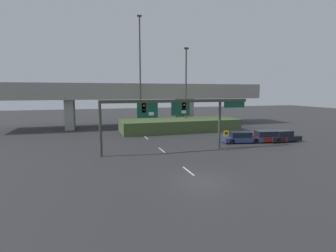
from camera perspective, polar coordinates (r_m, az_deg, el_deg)
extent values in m
plane|color=#2D2D30|center=(19.15, 7.04, -11.68)|extent=(160.00, 160.00, 0.00)
cube|color=silver|center=(21.19, 4.43, -9.72)|extent=(0.14, 2.40, 0.01)
cube|color=silver|center=(28.33, -1.38, -5.24)|extent=(0.14, 2.40, 0.01)
cube|color=silver|center=(35.74, -4.77, -2.57)|extent=(0.14, 2.40, 0.01)
cube|color=silver|center=(43.29, -6.98, -0.81)|extent=(0.14, 2.40, 0.01)
cylinder|color=#383D33|center=(25.93, -14.51, -0.57)|extent=(0.28, 0.28, 5.45)
cylinder|color=#383D33|center=(29.37, 11.16, 0.47)|extent=(0.28, 0.28, 5.45)
cube|color=#383D33|center=(27.22, 2.32, 5.47)|extent=(15.89, 0.32, 0.32)
cube|color=black|center=(26.26, -5.33, 3.98)|extent=(0.40, 0.28, 0.95)
sphere|color=red|center=(26.08, -5.26, 4.43)|extent=(0.22, 0.22, 0.22)
sphere|color=black|center=(26.10, -5.25, 3.49)|extent=(0.22, 0.22, 0.22)
cube|color=black|center=(27.44, 3.40, 4.16)|extent=(0.40, 0.28, 0.95)
sphere|color=red|center=(27.27, 3.53, 4.58)|extent=(0.22, 0.22, 0.22)
sphere|color=black|center=(27.29, 3.53, 3.69)|extent=(0.22, 0.22, 0.22)
cube|color=#0F4C33|center=(26.26, -4.49, 3.40)|extent=(2.11, 0.08, 1.49)
cube|color=white|center=(26.32, -3.67, 2.69)|extent=(0.53, 0.03, 0.33)
cube|color=#0F4C33|center=(27.23, 2.74, 3.72)|extent=(2.00, 0.08, 1.35)
cube|color=white|center=(27.33, 3.46, 3.09)|extent=(0.50, 0.03, 0.30)
cube|color=#0F4C33|center=(30.00, 14.24, 4.53)|extent=(2.55, 0.07, 0.64)
cylinder|color=#4C4C4C|center=(28.53, 12.47, -3.06)|extent=(0.08, 0.08, 2.23)
cube|color=yellow|center=(28.36, 12.56, -1.56)|extent=(0.60, 0.03, 0.60)
cube|color=black|center=(28.34, 12.58, -1.56)|extent=(0.33, 0.01, 0.21)
cylinder|color=#383D33|center=(43.48, -6.08, 11.09)|extent=(0.24, 0.24, 17.94)
cube|color=#333333|center=(44.96, -6.25, 22.73)|extent=(0.70, 0.36, 0.24)
cylinder|color=#383D33|center=(42.56, 3.91, 7.77)|extent=(0.24, 0.24, 12.86)
cube|color=#333333|center=(43.07, 4.00, 16.51)|extent=(0.70, 0.36, 0.24)
cube|color=gray|center=(47.91, -8.19, 6.94)|extent=(48.64, 8.01, 1.74)
cube|color=gray|center=(44.16, -7.45, 8.61)|extent=(48.64, 0.40, 0.90)
cube|color=gray|center=(47.57, -20.52, 2.50)|extent=(1.40, 6.41, 4.93)
cube|color=gray|center=(50.71, 3.51, 3.26)|extent=(1.40, 6.41, 4.93)
cube|color=#42562D|center=(41.86, 2.42, 0.23)|extent=(18.52, 6.79, 1.86)
cube|color=navy|center=(33.41, 15.73, -2.79)|extent=(4.99, 2.63, 0.55)
cube|color=black|center=(33.24, 15.46, -1.78)|extent=(2.72, 2.02, 0.66)
cylinder|color=black|center=(34.69, 17.51, -2.68)|extent=(0.67, 0.34, 0.64)
cylinder|color=black|center=(33.31, 18.56, -3.14)|extent=(0.67, 0.34, 0.64)
cylinder|color=black|center=(33.62, 12.90, -2.83)|extent=(0.67, 0.34, 0.64)
cylinder|color=black|center=(32.21, 13.79, -3.32)|extent=(0.67, 0.34, 0.64)
cube|color=maroon|center=(34.82, 20.70, -2.56)|extent=(4.79, 2.48, 0.58)
cube|color=black|center=(34.64, 20.49, -1.54)|extent=(2.60, 1.94, 0.69)
cylinder|color=black|center=(36.19, 22.09, -2.47)|extent=(0.67, 0.32, 0.64)
cylinder|color=black|center=(34.89, 23.34, -2.89)|extent=(0.67, 0.32, 0.64)
cylinder|color=black|center=(34.88, 18.05, -2.64)|extent=(0.67, 0.32, 0.64)
cylinder|color=black|center=(33.53, 19.18, -3.10)|extent=(0.67, 0.32, 0.64)
cube|color=black|center=(35.96, 23.73, -2.41)|extent=(4.31, 1.77, 0.58)
cube|color=black|center=(35.75, 23.58, -1.43)|extent=(2.24, 1.59, 0.68)
cylinder|color=black|center=(37.42, 24.50, -2.28)|extent=(0.64, 0.22, 0.64)
cylinder|color=black|center=(36.30, 26.12, -2.66)|extent=(0.64, 0.22, 0.64)
cylinder|color=black|center=(35.72, 21.29, -2.56)|extent=(0.64, 0.22, 0.64)
cylinder|color=black|center=(34.54, 22.88, -2.97)|extent=(0.64, 0.22, 0.64)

